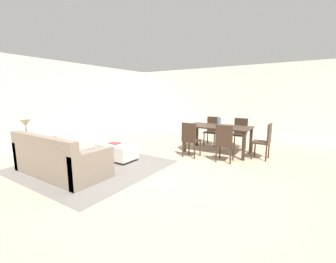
# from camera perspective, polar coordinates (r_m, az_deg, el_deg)

# --- Properties ---
(ground_plane) EXTENTS (10.80, 10.80, 0.00)m
(ground_plane) POSITION_cam_1_polar(r_m,az_deg,el_deg) (4.41, -1.43, -11.80)
(ground_plane) COLOR tan
(wall_back) EXTENTS (9.00, 0.12, 2.70)m
(wall_back) POSITION_cam_1_polar(r_m,az_deg,el_deg) (8.71, 17.39, 7.48)
(wall_back) COLOR silver
(wall_back) RESTS_ON ground_plane
(wall_left) EXTENTS (0.12, 11.00, 2.70)m
(wall_left) POSITION_cam_1_polar(r_m,az_deg,el_deg) (7.84, -27.80, 6.63)
(wall_left) COLOR silver
(wall_left) RESTS_ON ground_plane
(area_rug) EXTENTS (3.00, 2.80, 0.01)m
(area_rug) POSITION_cam_1_polar(r_m,az_deg,el_deg) (5.29, -19.48, -8.62)
(area_rug) COLOR slate
(area_rug) RESTS_ON ground_plane
(couch) EXTENTS (2.11, 0.91, 0.86)m
(couch) POSITION_cam_1_polar(r_m,az_deg,el_deg) (4.95, -27.02, -6.91)
(couch) COLOR gray
(couch) RESTS_ON ground_plane
(ottoman_table) EXTENTS (0.97, 0.55, 0.41)m
(ottoman_table) POSITION_cam_1_polar(r_m,az_deg,el_deg) (5.53, -13.49, -5.06)
(ottoman_table) COLOR silver
(ottoman_table) RESTS_ON ground_plane
(side_table) EXTENTS (0.40, 0.40, 0.54)m
(side_table) POSITION_cam_1_polar(r_m,az_deg,el_deg) (6.12, -33.33, -3.10)
(side_table) COLOR brown
(side_table) RESTS_ON ground_plane
(table_lamp) EXTENTS (0.26, 0.26, 0.53)m
(table_lamp) POSITION_cam_1_polar(r_m,az_deg,el_deg) (6.04, -33.78, 1.75)
(table_lamp) COLOR brown
(table_lamp) RESTS_ON side_table
(dining_table) EXTENTS (1.77, 0.95, 0.76)m
(dining_table) POSITION_cam_1_polar(r_m,az_deg,el_deg) (6.19, 13.14, 0.68)
(dining_table) COLOR #332319
(dining_table) RESTS_ON ground_plane
(dining_chair_near_left) EXTENTS (0.41, 0.41, 0.92)m
(dining_chair_near_left) POSITION_cam_1_polar(r_m,az_deg,el_deg) (5.59, 5.97, -1.68)
(dining_chair_near_left) COLOR #332319
(dining_chair_near_left) RESTS_ON ground_plane
(dining_chair_near_right) EXTENTS (0.43, 0.43, 0.92)m
(dining_chair_near_right) POSITION_cam_1_polar(r_m,az_deg,el_deg) (5.30, 14.87, -2.56)
(dining_chair_near_right) COLOR #332319
(dining_chair_near_right) RESTS_ON ground_plane
(dining_chair_far_left) EXTENTS (0.41, 0.41, 0.92)m
(dining_chair_far_left) POSITION_cam_1_polar(r_m,az_deg,el_deg) (7.13, 11.66, 0.63)
(dining_chair_far_left) COLOR #332319
(dining_chair_far_left) RESTS_ON ground_plane
(dining_chair_far_right) EXTENTS (0.41, 0.41, 0.92)m
(dining_chair_far_right) POSITION_cam_1_polar(r_m,az_deg,el_deg) (6.89, 18.59, 0.01)
(dining_chair_far_right) COLOR #332319
(dining_chair_far_right) RESTS_ON ground_plane
(dining_chair_head_east) EXTENTS (0.41, 0.41, 0.92)m
(dining_chair_head_east) POSITION_cam_1_polar(r_m,az_deg,el_deg) (5.90, 24.41, -1.89)
(dining_chair_head_east) COLOR #332319
(dining_chair_head_east) RESTS_ON ground_plane
(vase_centerpiece) EXTENTS (0.11, 0.11, 0.24)m
(vase_centerpiece) POSITION_cam_1_polar(r_m,az_deg,el_deg) (6.18, 13.46, 2.56)
(vase_centerpiece) COLOR slate
(vase_centerpiece) RESTS_ON dining_table
(book_on_ottoman) EXTENTS (0.26, 0.20, 0.03)m
(book_on_ottoman) POSITION_cam_1_polar(r_m,az_deg,el_deg) (5.52, -14.01, -3.05)
(book_on_ottoman) COLOR maroon
(book_on_ottoman) RESTS_ON ottoman_table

